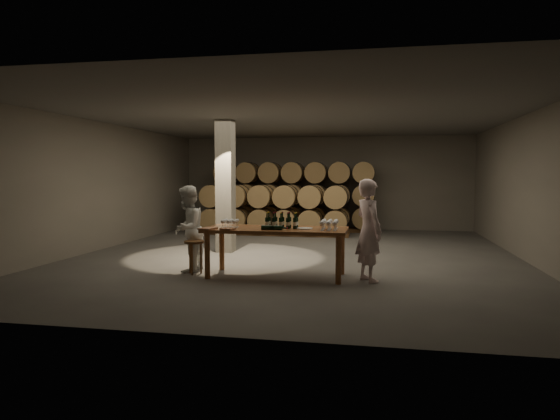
% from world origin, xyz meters
% --- Properties ---
extents(room, '(12.00, 12.00, 12.00)m').
position_xyz_m(room, '(-1.80, 0.20, 1.60)').
color(room, '#4E4B49').
rests_on(room, ground).
extents(tasting_table, '(2.60, 1.10, 0.90)m').
position_xyz_m(tasting_table, '(0.00, -2.50, 0.80)').
color(tasting_table, brown).
rests_on(tasting_table, ground).
extents(barrel_stack_back, '(5.48, 0.95, 2.31)m').
position_xyz_m(barrel_stack_back, '(-0.96, 5.20, 1.20)').
color(barrel_stack_back, brown).
rests_on(barrel_stack_back, ground).
extents(barrel_stack_front, '(4.70, 0.95, 1.57)m').
position_xyz_m(barrel_stack_front, '(-1.35, 3.80, 0.83)').
color(barrel_stack_front, brown).
rests_on(barrel_stack_front, ground).
extents(bottle_cluster, '(0.59, 0.22, 0.30)m').
position_xyz_m(bottle_cluster, '(0.10, -2.49, 1.01)').
color(bottle_cluster, black).
rests_on(bottle_cluster, tasting_table).
extents(lying_bottles, '(0.47, 0.08, 0.08)m').
position_xyz_m(lying_bottles, '(-0.00, -2.81, 0.94)').
color(lying_bottles, black).
rests_on(lying_bottles, tasting_table).
extents(glass_cluster_left, '(0.30, 0.30, 0.16)m').
position_xyz_m(glass_cluster_left, '(-0.86, -2.54, 1.01)').
color(glass_cluster_left, silver).
rests_on(glass_cluster_left, tasting_table).
extents(glass_cluster_right, '(0.30, 0.52, 0.17)m').
position_xyz_m(glass_cluster_right, '(0.98, -2.55, 1.02)').
color(glass_cluster_right, silver).
rests_on(glass_cluster_right, tasting_table).
extents(plate, '(0.29, 0.29, 0.02)m').
position_xyz_m(plate, '(0.54, -2.53, 0.91)').
color(plate, silver).
rests_on(plate, tasting_table).
extents(notebook_near, '(0.28, 0.25, 0.03)m').
position_xyz_m(notebook_near, '(-0.79, -2.94, 0.92)').
color(notebook_near, brown).
rests_on(notebook_near, tasting_table).
extents(notebook_corner, '(0.31, 0.36, 0.03)m').
position_xyz_m(notebook_corner, '(-1.17, -2.92, 0.91)').
color(notebook_corner, brown).
rests_on(notebook_corner, tasting_table).
extents(pen, '(0.14, 0.05, 0.01)m').
position_xyz_m(pen, '(-0.75, -2.95, 0.91)').
color(pen, black).
rests_on(pen, tasting_table).
extents(stool, '(0.38, 0.38, 0.63)m').
position_xyz_m(stool, '(-1.57, -2.55, 0.52)').
color(stool, brown).
rests_on(stool, ground).
extents(person_man, '(0.71, 0.79, 1.81)m').
position_xyz_m(person_man, '(1.68, -2.58, 0.90)').
color(person_man, white).
rests_on(person_man, ground).
extents(person_woman, '(0.64, 0.82, 1.67)m').
position_xyz_m(person_woman, '(-1.79, -2.33, 0.83)').
color(person_woman, white).
rests_on(person_woman, ground).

